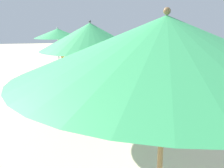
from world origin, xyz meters
The scene contains 7 objects.
umbrella_second centered at (0.53, 4.14, 2.56)m, with size 2.50×2.50×2.88m.
umbrella_third centered at (0.57, 8.45, 2.44)m, with size 2.43×2.43×2.83m.
lounger_third_shoreside centered at (1.44, 9.56, 0.25)m, with size 1.39×0.72×0.47m.
umbrella_farthest centered at (-0.06, 12.79, 2.36)m, with size 1.86×1.86×2.61m.
lounger_farthest_shoreside centered at (1.01, 13.98, 0.29)m, with size 1.38×0.70×0.60m.
person_walking_near centered at (0.35, 18.61, 0.92)m, with size 0.37×0.42×1.53m.
cooler_box centered at (-0.28, 16.55, 0.16)m, with size 0.48×0.39×0.32m.
Camera 1 is at (-0.38, 2.19, 2.76)m, focal length 41.55 mm.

